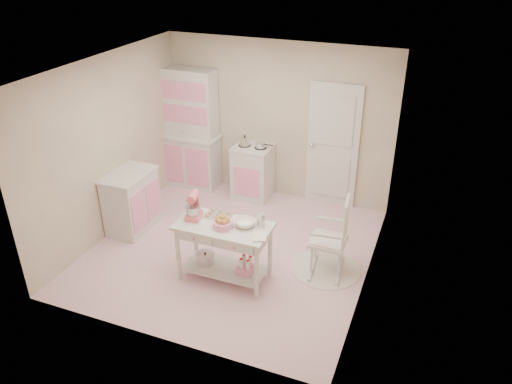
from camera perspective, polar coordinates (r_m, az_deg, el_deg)
room_shell at (r=6.42m, az=-3.11°, el=5.68°), size 3.84×3.84×2.62m
door at (r=8.03m, az=8.79°, el=5.20°), size 0.82×0.05×2.04m
hutch at (r=8.67m, az=-7.71°, el=7.13°), size 1.06×0.50×2.08m
stove at (r=8.37m, az=-0.38°, el=2.30°), size 0.62×0.57×0.92m
base_cabinet at (r=7.69m, az=-14.04°, el=-1.05°), size 0.54×0.84×0.92m
lace_rug at (r=6.87m, az=7.99°, el=-8.68°), size 0.92×0.92×0.01m
rocking_chair at (r=6.57m, az=8.30°, el=-4.85°), size 0.56×0.77×1.10m
work_table at (r=6.45m, az=-3.66°, el=-6.82°), size 1.20×0.60×0.80m
stand_mixer at (r=6.34m, az=-7.19°, el=-1.64°), size 0.25×0.31×0.34m
cookie_tray at (r=6.43m, az=-4.31°, el=-2.69°), size 0.34×0.24×0.02m
bread_basket at (r=6.17m, az=-3.80°, el=-3.70°), size 0.25×0.25×0.09m
mixing_bowl at (r=6.19m, az=-1.28°, el=-3.57°), size 0.26×0.26×0.08m
metal_pitcher at (r=6.17m, az=0.55°, el=-3.18°), size 0.10×0.10×0.17m
recipe_book at (r=5.98m, az=-0.32°, el=-5.10°), size 0.22×0.25×0.02m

